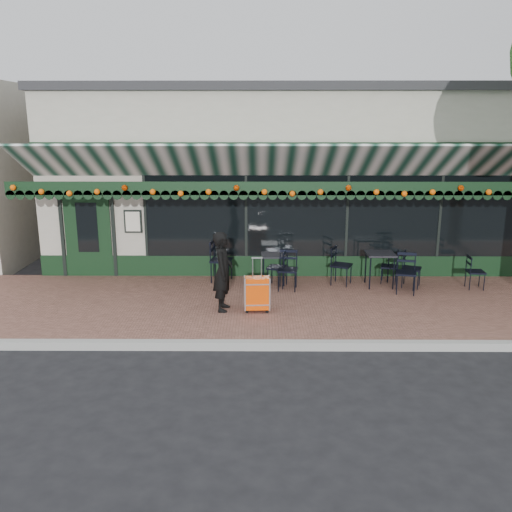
{
  "coord_description": "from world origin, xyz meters",
  "views": [
    {
      "loc": [
        -0.68,
        -8.74,
        3.82
      ],
      "look_at": [
        -0.75,
        1.6,
        1.24
      ],
      "focal_mm": 38.0,
      "sensor_mm": 36.0,
      "label": 1
    }
  ],
  "objects_px": {
    "chair_a_front": "(406,273)",
    "chair_b_right": "(341,266)",
    "woman": "(223,271)",
    "suitcase": "(257,294)",
    "chair_b_left": "(277,268)",
    "chair_a_right": "(412,269)",
    "chair_solo": "(221,261)",
    "chair_a_left": "(389,267)",
    "cafe_table_b": "(274,257)",
    "chair_b_front": "(288,270)",
    "chair_a_extra": "(475,272)",
    "cafe_table_a": "(380,256)"
  },
  "relations": [
    {
      "from": "woman",
      "to": "chair_a_left",
      "type": "xyz_separation_m",
      "value": [
        3.74,
        1.88,
        -0.41
      ]
    },
    {
      "from": "chair_solo",
      "to": "woman",
      "type": "bearing_deg",
      "value": -167.49
    },
    {
      "from": "cafe_table_b",
      "to": "chair_b_left",
      "type": "distance_m",
      "value": 0.31
    },
    {
      "from": "chair_solo",
      "to": "chair_b_front",
      "type": "bearing_deg",
      "value": -105.81
    },
    {
      "from": "cafe_table_b",
      "to": "chair_b_front",
      "type": "bearing_deg",
      "value": -58.55
    },
    {
      "from": "chair_a_right",
      "to": "cafe_table_b",
      "type": "bearing_deg",
      "value": 107.11
    },
    {
      "from": "chair_a_left",
      "to": "chair_b_front",
      "type": "xyz_separation_m",
      "value": [
        -2.39,
        -0.54,
        0.06
      ]
    },
    {
      "from": "chair_a_right",
      "to": "chair_a_front",
      "type": "xyz_separation_m",
      "value": [
        -0.25,
        -0.45,
        0.03
      ]
    },
    {
      "from": "chair_a_extra",
      "to": "chair_solo",
      "type": "height_order",
      "value": "chair_solo"
    },
    {
      "from": "suitcase",
      "to": "chair_a_left",
      "type": "distance_m",
      "value": 3.65
    },
    {
      "from": "woman",
      "to": "chair_b_right",
      "type": "height_order",
      "value": "woman"
    },
    {
      "from": "chair_a_right",
      "to": "chair_b_left",
      "type": "height_order",
      "value": "chair_b_left"
    },
    {
      "from": "chair_b_left",
      "to": "chair_b_right",
      "type": "xyz_separation_m",
      "value": [
        1.48,
        0.16,
        0.01
      ]
    },
    {
      "from": "cafe_table_b",
      "to": "chair_b_right",
      "type": "relative_size",
      "value": 0.78
    },
    {
      "from": "chair_b_left",
      "to": "chair_a_right",
      "type": "bearing_deg",
      "value": 106.29
    },
    {
      "from": "woman",
      "to": "suitcase",
      "type": "relative_size",
      "value": 1.45
    },
    {
      "from": "woman",
      "to": "chair_a_right",
      "type": "distance_m",
      "value": 4.47
    },
    {
      "from": "chair_b_right",
      "to": "chair_a_front",
      "type": "bearing_deg",
      "value": -91.81
    },
    {
      "from": "cafe_table_b",
      "to": "chair_a_right",
      "type": "bearing_deg",
      "value": -4.9
    },
    {
      "from": "cafe_table_a",
      "to": "chair_b_left",
      "type": "bearing_deg",
      "value": -179.0
    },
    {
      "from": "cafe_table_a",
      "to": "chair_solo",
      "type": "bearing_deg",
      "value": 174.34
    },
    {
      "from": "woman",
      "to": "suitcase",
      "type": "distance_m",
      "value": 0.8
    },
    {
      "from": "suitcase",
      "to": "chair_b_left",
      "type": "distance_m",
      "value": 1.76
    },
    {
      "from": "chair_a_right",
      "to": "chair_a_extra",
      "type": "distance_m",
      "value": 1.41
    },
    {
      "from": "chair_a_extra",
      "to": "chair_b_front",
      "type": "xyz_separation_m",
      "value": [
        -4.22,
        -0.11,
        0.06
      ]
    },
    {
      "from": "cafe_table_a",
      "to": "chair_a_right",
      "type": "relative_size",
      "value": 0.93
    },
    {
      "from": "chair_a_left",
      "to": "suitcase",
      "type": "bearing_deg",
      "value": -40.93
    },
    {
      "from": "cafe_table_a",
      "to": "cafe_table_b",
      "type": "distance_m",
      "value": 2.42
    },
    {
      "from": "woman",
      "to": "chair_a_front",
      "type": "distance_m",
      "value": 4.09
    },
    {
      "from": "cafe_table_a",
      "to": "chair_b_left",
      "type": "height_order",
      "value": "chair_b_left"
    },
    {
      "from": "cafe_table_a",
      "to": "chair_a_right",
      "type": "bearing_deg",
      "value": -5.9
    },
    {
      "from": "chair_a_front",
      "to": "chair_solo",
      "type": "relative_size",
      "value": 0.9
    },
    {
      "from": "chair_a_front",
      "to": "chair_b_right",
      "type": "bearing_deg",
      "value": 167.3
    },
    {
      "from": "woman",
      "to": "chair_a_left",
      "type": "relative_size",
      "value": 2.06
    },
    {
      "from": "woman",
      "to": "chair_b_right",
      "type": "xyz_separation_m",
      "value": [
        2.6,
        1.76,
        -0.35
      ]
    },
    {
      "from": "cafe_table_b",
      "to": "chair_a_right",
      "type": "xyz_separation_m",
      "value": [
        3.12,
        -0.27,
        -0.2
      ]
    },
    {
      "from": "woman",
      "to": "chair_solo",
      "type": "xyz_separation_m",
      "value": [
        -0.17,
        2.0,
        -0.3
      ]
    },
    {
      "from": "suitcase",
      "to": "chair_a_left",
      "type": "relative_size",
      "value": 1.42
    },
    {
      "from": "woman",
      "to": "chair_solo",
      "type": "height_order",
      "value": "woman"
    },
    {
      "from": "woman",
      "to": "chair_b_front",
      "type": "xyz_separation_m",
      "value": [
        1.35,
        1.35,
        -0.35
      ]
    },
    {
      "from": "chair_b_left",
      "to": "chair_a_left",
      "type": "bearing_deg",
      "value": 113.05
    },
    {
      "from": "woman",
      "to": "chair_b_left",
      "type": "xyz_separation_m",
      "value": [
        1.13,
        1.6,
        -0.36
      ]
    },
    {
      "from": "chair_a_left",
      "to": "chair_a_extra",
      "type": "height_order",
      "value": "chair_a_left"
    },
    {
      "from": "cafe_table_a",
      "to": "chair_b_right",
      "type": "distance_m",
      "value": 0.89
    },
    {
      "from": "chair_a_front",
      "to": "cafe_table_b",
      "type": "bearing_deg",
      "value": 179.21
    },
    {
      "from": "cafe_table_b",
      "to": "chair_a_front",
      "type": "bearing_deg",
      "value": -14.07
    },
    {
      "from": "chair_a_right",
      "to": "chair_solo",
      "type": "xyz_separation_m",
      "value": [
        -4.34,
        0.43,
        0.08
      ]
    },
    {
      "from": "chair_a_front",
      "to": "chair_a_extra",
      "type": "bearing_deg",
      "value": 25.05
    },
    {
      "from": "chair_a_right",
      "to": "chair_a_extra",
      "type": "xyz_separation_m",
      "value": [
        1.4,
        -0.11,
        -0.04
      ]
    },
    {
      "from": "woman",
      "to": "chair_a_front",
      "type": "relative_size",
      "value": 1.78
    }
  ]
}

